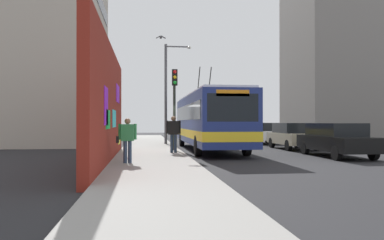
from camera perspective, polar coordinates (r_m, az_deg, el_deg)
ground_plane at (r=20.30m, az=-1.65°, el=-4.93°), size 80.00×80.00×0.00m
sidewalk_slab at (r=20.20m, az=-6.18°, el=-4.74°), size 48.00×3.20×0.15m
graffiti_wall at (r=15.61m, az=-12.32°, el=2.16°), size 12.78×0.32×4.61m
building_far_left at (r=31.57m, az=-20.65°, el=9.95°), size 12.27×7.93×14.50m
building_far_right at (r=41.37m, az=20.49°, el=9.32°), size 8.72×8.40×17.10m
city_bus at (r=22.28m, az=2.51°, el=0.12°), size 12.15×2.66×5.02m
parked_car_black at (r=19.23m, az=20.59°, el=-2.66°), size 4.88×1.90×1.58m
parked_car_champagne at (r=24.00m, az=14.73°, el=-2.21°), size 4.27×1.90×1.58m
parked_car_white at (r=29.70m, az=10.36°, el=-1.85°), size 4.27×1.93×1.58m
pedestrian_at_curb at (r=18.63m, az=-2.76°, el=-1.62°), size 0.24×0.70×1.78m
pedestrian_near_wall at (r=14.09m, az=-9.59°, el=-2.49°), size 0.22×0.73×1.62m
traffic_light at (r=20.15m, az=-2.61°, el=3.61°), size 0.49×0.28×4.26m
street_lamp at (r=26.44m, az=-3.47°, el=4.96°), size 0.44×1.84×6.83m
flying_pigeons at (r=21.77m, az=-4.64°, el=12.10°), size 0.32×0.54×0.16m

